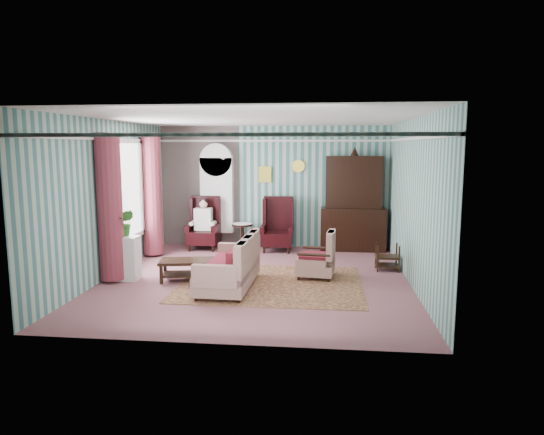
# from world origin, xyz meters

# --- Properties ---
(floor) EXTENTS (6.00, 6.00, 0.00)m
(floor) POSITION_xyz_m (0.00, 0.00, 0.00)
(floor) COLOR #8B5158
(floor) RESTS_ON ground
(room_shell) EXTENTS (5.53, 6.02, 2.91)m
(room_shell) POSITION_xyz_m (-0.62, 0.18, 2.01)
(room_shell) COLOR #3C6D6D
(room_shell) RESTS_ON ground
(bookcase) EXTENTS (0.80, 0.28, 2.24)m
(bookcase) POSITION_xyz_m (-1.35, 2.84, 1.12)
(bookcase) COLOR silver
(bookcase) RESTS_ON floor
(dresser_hutch) EXTENTS (1.50, 0.56, 2.36)m
(dresser_hutch) POSITION_xyz_m (1.90, 2.72, 1.18)
(dresser_hutch) COLOR black
(dresser_hutch) RESTS_ON floor
(wingback_left) EXTENTS (0.76, 0.80, 1.25)m
(wingback_left) POSITION_xyz_m (-1.60, 2.45, 0.62)
(wingback_left) COLOR black
(wingback_left) RESTS_ON floor
(wingback_right) EXTENTS (0.76, 0.80, 1.25)m
(wingback_right) POSITION_xyz_m (0.15, 2.45, 0.62)
(wingback_right) COLOR black
(wingback_right) RESTS_ON floor
(seated_woman) EXTENTS (0.44, 0.40, 1.18)m
(seated_woman) POSITION_xyz_m (-1.60, 2.45, 0.59)
(seated_woman) COLOR beige
(seated_woman) RESTS_ON floor
(round_side_table) EXTENTS (0.50, 0.50, 0.60)m
(round_side_table) POSITION_xyz_m (-0.70, 2.60, 0.30)
(round_side_table) COLOR black
(round_side_table) RESTS_ON floor
(nest_table) EXTENTS (0.45, 0.38, 0.54)m
(nest_table) POSITION_xyz_m (2.47, 0.90, 0.27)
(nest_table) COLOR black
(nest_table) RESTS_ON floor
(plant_stand) EXTENTS (0.55, 0.35, 0.80)m
(plant_stand) POSITION_xyz_m (-2.40, -0.30, 0.40)
(plant_stand) COLOR white
(plant_stand) RESTS_ON floor
(rug) EXTENTS (3.20, 2.60, 0.01)m
(rug) POSITION_xyz_m (0.30, -0.30, 0.01)
(rug) COLOR #46171D
(rug) RESTS_ON floor
(sofa) EXTENTS (1.06, 1.86, 0.99)m
(sofa) POSITION_xyz_m (-0.40, -0.62, 0.49)
(sofa) COLOR beige
(sofa) RESTS_ON floor
(floral_armchair) EXTENTS (0.79, 0.81, 1.07)m
(floral_armchair) POSITION_xyz_m (1.08, 0.20, 0.53)
(floral_armchair) COLOR beige
(floral_armchair) RESTS_ON floor
(coffee_table) EXTENTS (1.02, 0.68, 0.38)m
(coffee_table) POSITION_xyz_m (-1.25, -0.24, 0.19)
(coffee_table) COLOR black
(coffee_table) RESTS_ON floor
(potted_plant_a) EXTENTS (0.40, 0.37, 0.39)m
(potted_plant_a) POSITION_xyz_m (-2.46, -0.44, 1.00)
(potted_plant_a) COLOR #26561B
(potted_plant_a) RESTS_ON plant_stand
(potted_plant_b) EXTENTS (0.30, 0.26, 0.48)m
(potted_plant_b) POSITION_xyz_m (-2.36, -0.21, 1.04)
(potted_plant_b) COLOR #1C4916
(potted_plant_b) RESTS_ON plant_stand
(potted_plant_c) EXTENTS (0.24, 0.24, 0.41)m
(potted_plant_c) POSITION_xyz_m (-2.43, -0.23, 1.00)
(potted_plant_c) COLOR #184F1A
(potted_plant_c) RESTS_ON plant_stand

